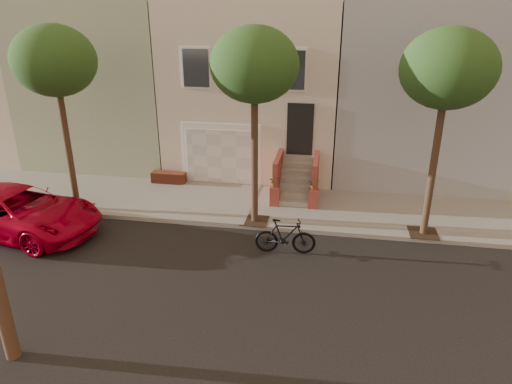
# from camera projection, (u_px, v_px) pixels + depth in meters

# --- Properties ---
(ground) EXTENTS (90.00, 90.00, 0.00)m
(ground) POSITION_uv_depth(u_px,v_px,m) (193.00, 286.00, 12.26)
(ground) COLOR black
(ground) RESTS_ON ground
(sidewalk) EXTENTS (40.00, 3.70, 0.15)m
(sidewalk) POSITION_uv_depth(u_px,v_px,m) (235.00, 204.00, 17.12)
(sidewalk) COLOR gray
(sidewalk) RESTS_ON ground
(house_row) EXTENTS (33.10, 11.70, 7.00)m
(house_row) POSITION_uv_depth(u_px,v_px,m) (260.00, 83.00, 21.10)
(house_row) COLOR beige
(house_row) RESTS_ON sidewalk
(tree_left) EXTENTS (2.70, 2.57, 6.30)m
(tree_left) POSITION_uv_depth(u_px,v_px,m) (54.00, 62.00, 14.69)
(tree_left) COLOR #2D2116
(tree_left) RESTS_ON sidewalk
(tree_mid) EXTENTS (2.70, 2.57, 6.30)m
(tree_mid) POSITION_uv_depth(u_px,v_px,m) (254.00, 66.00, 13.69)
(tree_mid) COLOR #2D2116
(tree_mid) RESTS_ON sidewalk
(tree_right) EXTENTS (2.70, 2.57, 6.30)m
(tree_right) POSITION_uv_depth(u_px,v_px,m) (448.00, 70.00, 12.84)
(tree_right) COLOR #2D2116
(tree_right) RESTS_ON sidewalk
(pickup_truck) EXTENTS (5.76, 3.31, 1.51)m
(pickup_truck) POSITION_uv_depth(u_px,v_px,m) (18.00, 212.00, 14.85)
(pickup_truck) COLOR #B4001E
(pickup_truck) RESTS_ON ground
(motorcycle) EXTENTS (1.86, 0.64, 1.10)m
(motorcycle) POSITION_uv_depth(u_px,v_px,m) (285.00, 236.00, 13.70)
(motorcycle) COLOR black
(motorcycle) RESTS_ON ground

